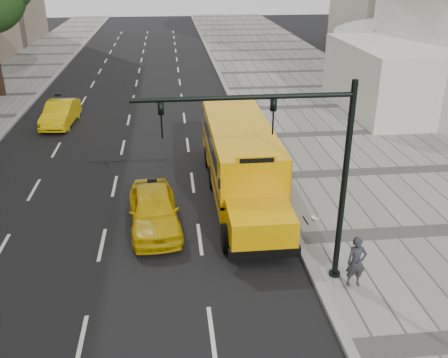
{
  "coord_description": "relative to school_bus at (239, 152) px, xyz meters",
  "views": [
    {
      "loc": [
        1.65,
        -20.69,
        9.4
      ],
      "look_at": [
        3.5,
        -4.0,
        1.9
      ],
      "focal_mm": 40.0,
      "sensor_mm": 36.0,
      "label": 1
    }
  ],
  "objects": [
    {
      "name": "ground",
      "position": [
        -4.5,
        0.96,
        -1.76
      ],
      "size": [
        140.0,
        140.0,
        0.0
      ],
      "primitive_type": "plane",
      "color": "black",
      "rests_on": "ground"
    },
    {
      "name": "sidewalk_museum",
      "position": [
        7.5,
        0.96,
        -1.69
      ],
      "size": [
        12.0,
        140.0,
        0.15
      ],
      "primitive_type": "cube",
      "color": "gray",
      "rests_on": "ground"
    },
    {
      "name": "curb_museum",
      "position": [
        1.5,
        0.96,
        -1.69
      ],
      "size": [
        0.3,
        140.0,
        0.15
      ],
      "primitive_type": "cube",
      "color": "gray",
      "rests_on": "ground"
    },
    {
      "name": "school_bus",
      "position": [
        0.0,
        0.0,
        0.0
      ],
      "size": [
        2.96,
        11.56,
        3.19
      ],
      "color": "#ECA302",
      "rests_on": "ground"
    },
    {
      "name": "taxi_near",
      "position": [
        -3.64,
        -3.02,
        -1.0
      ],
      "size": [
        2.18,
        4.62,
        1.53
      ],
      "primitive_type": "imported",
      "rotation": [
        0.0,
        0.0,
        0.09
      ],
      "color": "#D7AB07",
      "rests_on": "ground"
    },
    {
      "name": "taxi_far",
      "position": [
        -9.49,
        10.35,
        -1.04
      ],
      "size": [
        1.83,
        4.49,
        1.45
      ],
      "primitive_type": "imported",
      "rotation": [
        0.0,
        0.0,
        -0.07
      ],
      "color": "#D7AB07",
      "rests_on": "ground"
    },
    {
      "name": "pedestrian",
      "position": [
        2.52,
        -7.53,
        -0.79
      ],
      "size": [
        0.61,
        0.41,
        1.65
      ],
      "primitive_type": "imported",
      "rotation": [
        0.0,
        0.0,
        -0.03
      ],
      "color": "#2D2E34",
      "rests_on": "sidewalk_museum"
    },
    {
      "name": "traffic_signal",
      "position": [
        0.69,
        -6.96,
        2.33
      ],
      "size": [
        6.18,
        0.36,
        6.4
      ],
      "color": "black",
      "rests_on": "ground"
    }
  ]
}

